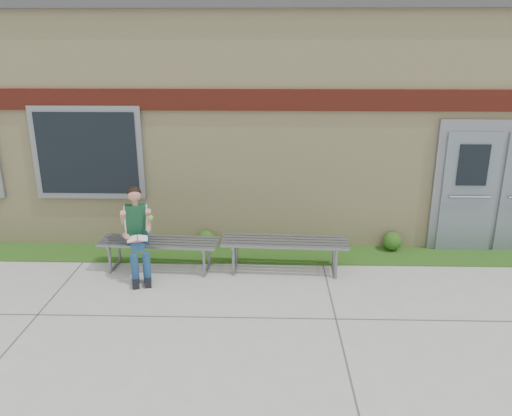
{
  "coord_description": "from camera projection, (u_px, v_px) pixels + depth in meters",
  "views": [
    {
      "loc": [
        0.1,
        -5.34,
        3.44
      ],
      "look_at": [
        -0.09,
        1.7,
        1.15
      ],
      "focal_mm": 35.0,
      "sensor_mm": 36.0,
      "label": 1
    }
  ],
  "objects": [
    {
      "name": "ground",
      "position": [
        260.0,
        339.0,
        6.14
      ],
      "size": [
        80.0,
        80.0,
        0.0
      ],
      "primitive_type": "plane",
      "color": "#9E9E99",
      "rests_on": "ground"
    },
    {
      "name": "grass_strip",
      "position": [
        263.0,
        254.0,
        8.61
      ],
      "size": [
        16.0,
        0.8,
        0.02
      ],
      "primitive_type": "cube",
      "color": "#1B4612",
      "rests_on": "ground"
    },
    {
      "name": "school_building",
      "position": [
        265.0,
        108.0,
        11.18
      ],
      "size": [
        16.2,
        6.22,
        4.2
      ],
      "color": "beige",
      "rests_on": "ground"
    },
    {
      "name": "bench_left",
      "position": [
        160.0,
        247.0,
        7.97
      ],
      "size": [
        1.92,
        0.64,
        0.49
      ],
      "rotation": [
        0.0,
        0.0,
        -0.06
      ],
      "color": "slate",
      "rests_on": "ground"
    },
    {
      "name": "bench_right",
      "position": [
        285.0,
        247.0,
        7.91
      ],
      "size": [
        2.02,
        0.64,
        0.52
      ],
      "rotation": [
        0.0,
        0.0,
        -0.05
      ],
      "color": "slate",
      "rests_on": "ground"
    },
    {
      "name": "girl",
      "position": [
        137.0,
        230.0,
        7.67
      ],
      "size": [
        0.56,
        0.86,
        1.4
      ],
      "rotation": [
        0.0,
        0.0,
        0.26
      ],
      "color": "navy",
      "rests_on": "ground"
    },
    {
      "name": "shrub_mid",
      "position": [
        206.0,
        239.0,
        8.82
      ],
      "size": [
        0.32,
        0.32,
        0.32
      ],
      "primitive_type": "sphere",
      "color": "#1B4612",
      "rests_on": "grass_strip"
    },
    {
      "name": "shrub_east",
      "position": [
        392.0,
        241.0,
        8.74
      ],
      "size": [
        0.33,
        0.33,
        0.33
      ],
      "primitive_type": "sphere",
      "color": "#1B4612",
      "rests_on": "grass_strip"
    }
  ]
}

